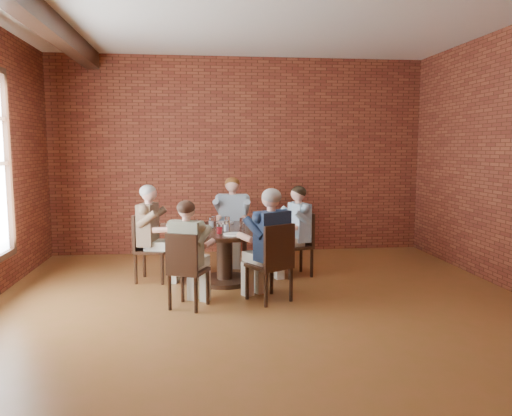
{
  "coord_description": "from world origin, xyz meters",
  "views": [
    {
      "loc": [
        -0.75,
        -5.26,
        1.85
      ],
      "look_at": [
        -0.02,
        1.0,
        1.08
      ],
      "focal_mm": 35.0,
      "sensor_mm": 36.0,
      "label": 1
    }
  ],
  "objects": [
    {
      "name": "floor",
      "position": [
        0.0,
        0.0,
        0.0
      ],
      "size": [
        7.0,
        7.0,
        0.0
      ],
      "primitive_type": "plane",
      "color": "brown",
      "rests_on": "ground"
    },
    {
      "name": "smartphone",
      "position": [
        0.06,
        1.25,
        0.75
      ],
      "size": [
        0.08,
        0.15,
        0.01
      ],
      "primitive_type": "cube",
      "rotation": [
        0.0,
        0.0,
        0.03
      ],
      "color": "black",
      "rests_on": "dining_table"
    },
    {
      "name": "glass_g",
      "position": [
        -0.38,
        1.23,
        0.82
      ],
      "size": [
        0.07,
        0.07,
        0.14
      ],
      "primitive_type": "cylinder",
      "color": "white",
      "rests_on": "dining_table"
    },
    {
      "name": "dining_table",
      "position": [
        -0.4,
        1.44,
        0.53
      ],
      "size": [
        1.49,
        1.49,
        0.75
      ],
      "color": "#341C11",
      "rests_on": "floor"
    },
    {
      "name": "chair_b",
      "position": [
        -0.2,
        2.65,
        0.52
      ],
      "size": [
        0.51,
        0.51,
        0.96
      ],
      "rotation": [
        0.0,
        0.0,
        -0.17
      ],
      "color": "#341C11",
      "rests_on": "floor"
    },
    {
      "name": "diner_e",
      "position": [
        0.09,
        0.57,
        0.68
      ],
      "size": [
        0.81,
        0.85,
        1.36
      ],
      "primitive_type": null,
      "rotation": [
        0.0,
        0.0,
        3.66
      ],
      "color": "#1A2A49",
      "rests_on": "floor"
    },
    {
      "name": "diner_b",
      "position": [
        -0.21,
        2.56,
        0.69
      ],
      "size": [
        0.66,
        0.76,
        1.38
      ],
      "primitive_type": null,
      "rotation": [
        0.0,
        0.0,
        -0.17
      ],
      "color": "#8CA0B3",
      "rests_on": "floor"
    },
    {
      "name": "plate_d",
      "position": [
        -0.31,
        0.96,
        0.76
      ],
      "size": [
        0.26,
        0.26,
        0.01
      ],
      "primitive_type": "cylinder",
      "color": "white",
      "rests_on": "dining_table"
    },
    {
      "name": "glass_f",
      "position": [
        -0.48,
        1.05,
        0.82
      ],
      "size": [
        0.07,
        0.07,
        0.14
      ],
      "primitive_type": "cylinder",
      "color": "white",
      "rests_on": "dining_table"
    },
    {
      "name": "plate_a",
      "position": [
        0.08,
        1.55,
        0.76
      ],
      "size": [
        0.26,
        0.26,
        0.01
      ],
      "primitive_type": "cylinder",
      "color": "white",
      "rests_on": "dining_table"
    },
    {
      "name": "diner_c",
      "position": [
        -1.38,
        1.65,
        0.67
      ],
      "size": [
        0.75,
        0.65,
        1.34
      ],
      "primitive_type": null,
      "rotation": [
        0.0,
        0.0,
        1.36
      ],
      "color": "brown",
      "rests_on": "floor"
    },
    {
      "name": "chair_d",
      "position": [
        -0.9,
        0.35,
        0.49
      ],
      "size": [
        0.51,
        0.51,
        0.89
      ],
      "rotation": [
        0.0,
        0.0,
        2.71
      ],
      "color": "#341C11",
      "rests_on": "floor"
    },
    {
      "name": "glass_c",
      "position": [
        -0.53,
        1.69,
        0.82
      ],
      "size": [
        0.07,
        0.07,
        0.14
      ],
      "primitive_type": "cylinder",
      "color": "white",
      "rests_on": "dining_table"
    },
    {
      "name": "diner_d",
      "position": [
        -0.87,
        0.42,
        0.63
      ],
      "size": [
        0.68,
        0.73,
        1.25
      ],
      "primitive_type": null,
      "rotation": [
        0.0,
        0.0,
        2.71
      ],
      "color": "gray",
      "rests_on": "floor"
    },
    {
      "name": "glass_b",
      "position": [
        -0.35,
        1.61,
        0.82
      ],
      "size": [
        0.07,
        0.07,
        0.14
      ],
      "primitive_type": "cylinder",
      "color": "white",
      "rests_on": "dining_table"
    },
    {
      "name": "plate_b",
      "position": [
        -0.36,
        1.96,
        0.76
      ],
      "size": [
        0.26,
        0.26,
        0.01
      ],
      "primitive_type": "cylinder",
      "color": "white",
      "rests_on": "dining_table"
    },
    {
      "name": "wall_front",
      "position": [
        0.0,
        -3.5,
        1.7
      ],
      "size": [
        7.0,
        0.0,
        7.0
      ],
      "primitive_type": "plane",
      "rotation": [
        -1.57,
        0.0,
        0.0
      ],
      "color": "brown",
      "rests_on": "ground"
    },
    {
      "name": "glass_e",
      "position": [
        -0.74,
        1.4,
        0.82
      ],
      "size": [
        0.07,
        0.07,
        0.14
      ],
      "primitive_type": "cylinder",
      "color": "white",
      "rests_on": "dining_table"
    },
    {
      "name": "chair_a",
      "position": [
        0.72,
        1.72,
        0.5
      ],
      "size": [
        0.5,
        0.5,
        0.92
      ],
      "rotation": [
        0.0,
        0.0,
        -1.32
      ],
      "color": "#341C11",
      "rests_on": "floor"
    },
    {
      "name": "chair_c",
      "position": [
        -1.47,
        1.66,
        0.51
      ],
      "size": [
        0.51,
        0.51,
        0.94
      ],
      "rotation": [
        0.0,
        0.0,
        1.36
      ],
      "color": "#341C11",
      "rests_on": "floor"
    },
    {
      "name": "glass_d",
      "position": [
        -0.57,
        1.56,
        0.82
      ],
      "size": [
        0.07,
        0.07,
        0.14
      ],
      "primitive_type": "cylinder",
      "color": "white",
      "rests_on": "dining_table"
    },
    {
      "name": "wall_back",
      "position": [
        0.0,
        3.5,
        1.7
      ],
      "size": [
        7.0,
        0.0,
        7.0
      ],
      "primitive_type": "plane",
      "rotation": [
        1.57,
        0.0,
        0.0
      ],
      "color": "brown",
      "rests_on": "ground"
    },
    {
      "name": "diner_a",
      "position": [
        0.64,
        1.7,
        0.65
      ],
      "size": [
        0.73,
        0.64,
        1.3
      ],
      "primitive_type": null,
      "rotation": [
        0.0,
        0.0,
        -1.32
      ],
      "color": "teal",
      "rests_on": "floor"
    },
    {
      "name": "plate_c",
      "position": [
        -0.86,
        1.61,
        0.76
      ],
      "size": [
        0.26,
        0.26,
        0.01
      ],
      "primitive_type": "cylinder",
      "color": "white",
      "rests_on": "dining_table"
    },
    {
      "name": "glass_a",
      "position": [
        -0.15,
        1.45,
        0.82
      ],
      "size": [
        0.07,
        0.07,
        0.14
      ],
      "primitive_type": "cylinder",
      "color": "white",
      "rests_on": "dining_table"
    },
    {
      "name": "chair_e",
      "position": [
        0.14,
        0.49,
        0.52
      ],
      "size": [
        0.6,
        0.6,
        0.95
      ],
      "rotation": [
        0.0,
        0.0,
        3.66
      ],
      "color": "#341C11",
      "rests_on": "floor"
    }
  ]
}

